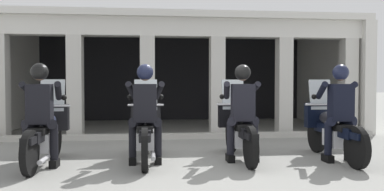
{
  "coord_description": "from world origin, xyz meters",
  "views": [
    {
      "loc": [
        -0.7,
        -6.15,
        1.29
      ],
      "look_at": [
        0.0,
        0.34,
        1.07
      ],
      "focal_mm": 35.96,
      "sensor_mm": 36.0,
      "label": 1
    }
  ],
  "objects_px": {
    "motorcycle_center_left": "(146,130)",
    "police_officer_center_left": "(145,105)",
    "motorcycle_center_right": "(238,129)",
    "police_officer_far_right": "(340,104)",
    "motorcycle_far_left": "(46,132)",
    "police_officer_far_left": "(40,106)",
    "police_officer_center_right": "(242,104)",
    "motorcycle_far_right": "(331,129)"
  },
  "relations": [
    {
      "from": "motorcycle_center_right",
      "to": "police_officer_far_right",
      "type": "bearing_deg",
      "value": -17.32
    },
    {
      "from": "motorcycle_center_left",
      "to": "police_officer_far_right",
      "type": "xyz_separation_m",
      "value": [
        3.15,
        -0.44,
        0.44
      ]
    },
    {
      "from": "police_officer_center_left",
      "to": "motorcycle_far_right",
      "type": "bearing_deg",
      "value": 1.27
    },
    {
      "from": "motorcycle_center_left",
      "to": "police_officer_center_right",
      "type": "bearing_deg",
      "value": -10.4
    },
    {
      "from": "motorcycle_center_left",
      "to": "motorcycle_far_right",
      "type": "relative_size",
      "value": 1.0
    },
    {
      "from": "police_officer_far_right",
      "to": "motorcycle_center_left",
      "type": "bearing_deg",
      "value": 161.8
    },
    {
      "from": "motorcycle_far_left",
      "to": "motorcycle_far_right",
      "type": "distance_m",
      "value": 4.72
    },
    {
      "from": "police_officer_far_left",
      "to": "motorcycle_center_right",
      "type": "height_order",
      "value": "police_officer_far_left"
    },
    {
      "from": "police_officer_center_left",
      "to": "police_officer_far_right",
      "type": "xyz_separation_m",
      "value": [
        3.15,
        -0.16,
        0.0
      ]
    },
    {
      "from": "motorcycle_far_left",
      "to": "motorcycle_center_right",
      "type": "xyz_separation_m",
      "value": [
        3.15,
        0.12,
        0.0
      ]
    },
    {
      "from": "motorcycle_center_left",
      "to": "motorcycle_center_right",
      "type": "height_order",
      "value": "same"
    },
    {
      "from": "motorcycle_center_right",
      "to": "police_officer_far_left",
      "type": "bearing_deg",
      "value": -173.46
    },
    {
      "from": "police_officer_center_left",
      "to": "motorcycle_center_right",
      "type": "height_order",
      "value": "police_officer_center_left"
    },
    {
      "from": "police_officer_center_right",
      "to": "police_officer_far_right",
      "type": "relative_size",
      "value": 1.0
    },
    {
      "from": "motorcycle_far_left",
      "to": "police_officer_far_right",
      "type": "distance_m",
      "value": 4.75
    },
    {
      "from": "police_officer_center_left",
      "to": "police_officer_center_right",
      "type": "height_order",
      "value": "same"
    },
    {
      "from": "motorcycle_center_right",
      "to": "motorcycle_far_right",
      "type": "distance_m",
      "value": 1.58
    },
    {
      "from": "police_officer_far_left",
      "to": "police_officer_center_right",
      "type": "relative_size",
      "value": 1.0
    },
    {
      "from": "motorcycle_center_left",
      "to": "police_officer_center_left",
      "type": "distance_m",
      "value": 0.52
    },
    {
      "from": "motorcycle_far_left",
      "to": "police_officer_far_left",
      "type": "bearing_deg",
      "value": -100.34
    },
    {
      "from": "police_officer_center_left",
      "to": "motorcycle_center_right",
      "type": "bearing_deg",
      "value": 10.03
    },
    {
      "from": "motorcycle_far_left",
      "to": "motorcycle_center_left",
      "type": "bearing_deg",
      "value": -6.49
    },
    {
      "from": "motorcycle_far_right",
      "to": "police_officer_far_right",
      "type": "distance_m",
      "value": 0.52
    },
    {
      "from": "motorcycle_far_right",
      "to": "police_officer_center_right",
      "type": "bearing_deg",
      "value": 173.49
    },
    {
      "from": "motorcycle_far_right",
      "to": "motorcycle_center_left",
      "type": "bearing_deg",
      "value": 166.92
    },
    {
      "from": "motorcycle_far_left",
      "to": "police_officer_far_right",
      "type": "relative_size",
      "value": 1.29
    },
    {
      "from": "police_officer_far_left",
      "to": "police_officer_far_right",
      "type": "distance_m",
      "value": 4.72
    },
    {
      "from": "motorcycle_center_right",
      "to": "police_officer_center_left",
      "type": "bearing_deg",
      "value": -169.79
    },
    {
      "from": "police_officer_far_left",
      "to": "motorcycle_far_right",
      "type": "height_order",
      "value": "police_officer_far_left"
    },
    {
      "from": "police_officer_center_right",
      "to": "motorcycle_center_left",
      "type": "bearing_deg",
      "value": 169.78
    },
    {
      "from": "motorcycle_far_left",
      "to": "police_officer_center_right",
      "type": "height_order",
      "value": "police_officer_center_right"
    },
    {
      "from": "motorcycle_far_left",
      "to": "police_officer_far_right",
      "type": "bearing_deg",
      "value": -14.27
    },
    {
      "from": "police_officer_far_left",
      "to": "police_officer_far_right",
      "type": "bearing_deg",
      "value": -10.83
    },
    {
      "from": "motorcycle_far_left",
      "to": "motorcycle_far_right",
      "type": "relative_size",
      "value": 1.0
    },
    {
      "from": "motorcycle_center_right",
      "to": "police_officer_center_right",
      "type": "bearing_deg",
      "value": -91.04
    },
    {
      "from": "motorcycle_center_left",
      "to": "motorcycle_far_left",
      "type": "bearing_deg",
      "value": -177.37
    },
    {
      "from": "police_officer_far_left",
      "to": "motorcycle_center_left",
      "type": "distance_m",
      "value": 1.68
    },
    {
      "from": "motorcycle_far_right",
      "to": "police_officer_far_right",
      "type": "height_order",
      "value": "police_officer_far_right"
    },
    {
      "from": "police_officer_far_left",
      "to": "police_officer_center_left",
      "type": "relative_size",
      "value": 1.0
    },
    {
      "from": "police_officer_far_right",
      "to": "motorcycle_far_left",
      "type": "bearing_deg",
      "value": 165.66
    },
    {
      "from": "motorcycle_center_left",
      "to": "police_officer_center_right",
      "type": "distance_m",
      "value": 1.65
    },
    {
      "from": "motorcycle_center_left",
      "to": "police_officer_center_left",
      "type": "xyz_separation_m",
      "value": [
        -0.0,
        -0.28,
        0.44
      ]
    }
  ]
}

